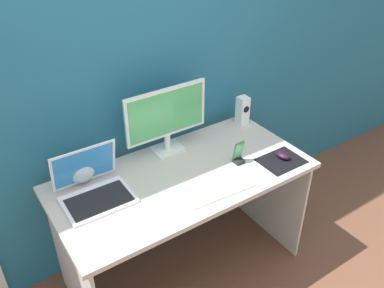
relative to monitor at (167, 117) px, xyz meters
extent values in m
plane|color=brown|center=(-0.06, -0.26, -0.98)|extent=(8.00, 8.00, 0.00)
cube|color=#226682|center=(-0.06, 0.18, 0.27)|extent=(6.00, 0.04, 2.50)
cube|color=beige|center=(-0.06, -0.26, -0.24)|extent=(1.43, 0.70, 0.03)
cube|color=beige|center=(-0.74, -0.26, -0.62)|extent=(0.02, 0.66, 0.73)
cube|color=beige|center=(0.62, -0.26, -0.62)|extent=(0.02, 0.66, 0.73)
cube|color=white|center=(0.00, 0.00, -0.22)|extent=(0.18, 0.14, 0.01)
cylinder|color=white|center=(0.00, 0.00, -0.17)|extent=(0.04, 0.04, 0.09)
cube|color=white|center=(0.00, 0.00, 0.03)|extent=(0.52, 0.02, 0.30)
cube|color=#4CB266|center=(0.00, -0.01, 0.03)|extent=(0.48, 0.00, 0.26)
cube|color=white|center=(0.58, 0.00, -0.13)|extent=(0.07, 0.07, 0.19)
cylinder|color=black|center=(0.58, -0.03, -0.11)|extent=(0.04, 0.00, 0.04)
cube|color=white|center=(-0.53, -0.21, -0.22)|extent=(0.35, 0.25, 0.02)
cube|color=black|center=(-0.53, -0.22, -0.21)|extent=(0.31, 0.19, 0.00)
cube|color=white|center=(-0.53, -0.06, -0.09)|extent=(0.34, 0.07, 0.23)
cube|color=#338CD8|center=(-0.53, -0.06, -0.09)|extent=(0.32, 0.06, 0.21)
sphere|color=silver|center=(-0.54, 0.01, -0.15)|extent=(0.16, 0.16, 0.16)
cube|color=white|center=(0.02, -0.48, -0.22)|extent=(0.39, 0.15, 0.01)
cube|color=black|center=(0.48, -0.46, -0.23)|extent=(0.25, 0.20, 0.00)
ellipsoid|color=black|center=(0.51, -0.44, -0.21)|extent=(0.07, 0.10, 0.04)
cube|color=black|center=(0.27, -0.34, -0.22)|extent=(0.06, 0.05, 0.02)
cube|color=#36443C|center=(0.27, -0.33, -0.15)|extent=(0.06, 0.03, 0.12)
cube|color=#4CB266|center=(0.27, -0.33, -0.15)|extent=(0.05, 0.02, 0.10)
camera|label=1|loc=(-1.02, -1.78, 1.13)|focal=38.34mm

